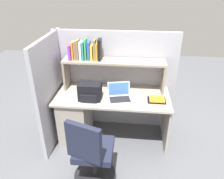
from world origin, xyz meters
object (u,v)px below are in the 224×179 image
object	(u,v)px
paper_cup	(139,103)
laptop	(119,96)
computer_mouse	(138,96)
office_chair	(92,156)
backpack	(90,92)

from	to	relation	value
paper_cup	laptop	bearing A→B (deg)	151.12
computer_mouse	paper_cup	distance (m)	0.22
laptop	office_chair	xyz separation A→B (m)	(-0.26, -0.76, -0.39)
backpack	paper_cup	bearing A→B (deg)	-8.69
laptop	office_chair	size ratio (longest dim) A/B	0.38
computer_mouse	paper_cup	world-z (taller)	paper_cup
paper_cup	office_chair	xyz separation A→B (m)	(-0.52, -0.61, -0.38)
laptop	computer_mouse	size ratio (longest dim) A/B	3.44
laptop	paper_cup	size ratio (longest dim) A/B	4.14
laptop	paper_cup	xyz separation A→B (m)	(0.27, -0.15, -0.01)
paper_cup	office_chair	bearing A→B (deg)	-130.62
backpack	computer_mouse	xyz separation A→B (m)	(0.64, 0.12, -0.10)
laptop	computer_mouse	xyz separation A→B (m)	(0.25, 0.07, -0.03)
computer_mouse	office_chair	size ratio (longest dim) A/B	0.11
computer_mouse	paper_cup	bearing A→B (deg)	-98.31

